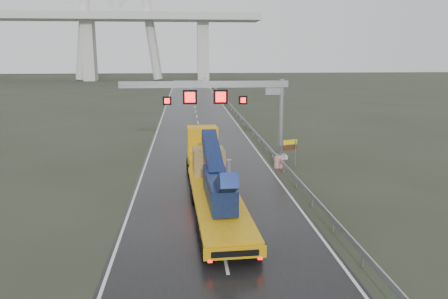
{
  "coord_description": "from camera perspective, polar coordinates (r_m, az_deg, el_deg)",
  "views": [
    {
      "loc": [
        -1.72,
        -20.51,
        9.43
      ],
      "look_at": [
        0.79,
        7.67,
        3.2
      ],
      "focal_mm": 35.0,
      "sensor_mm": 36.0,
      "label": 1
    }
  ],
  "objects": [
    {
      "name": "sign_gantry",
      "position": [
        38.88,
        0.59,
        6.78
      ],
      "size": [
        14.9,
        1.2,
        7.42
      ],
      "color": "silver",
      "rests_on": "ground"
    },
    {
      "name": "heavy_haul_truck",
      "position": [
        29.58,
        -1.78,
        -2.76
      ],
      "size": [
        3.46,
        18.66,
        4.36
      ],
      "rotation": [
        0.0,
        0.0,
        0.04
      ],
      "color": "orange",
      "rests_on": "ground"
    },
    {
      "name": "exit_sign_pair",
      "position": [
        37.53,
        8.62,
        0.28
      ],
      "size": [
        1.3,
        0.51,
        2.33
      ],
      "rotation": [
        0.0,
        0.0,
        0.34
      ],
      "color": "gray",
      "rests_on": "ground"
    },
    {
      "name": "guardrail",
      "position": [
        51.85,
        3.66,
        2.7
      ],
      "size": [
        0.2,
        140.0,
        1.4
      ],
      "primitive_type": null,
      "color": "#94979C",
      "rests_on": "ground"
    },
    {
      "name": "striped_barrier",
      "position": [
        36.93,
        7.13,
        -1.66
      ],
      "size": [
        0.63,
        0.38,
        1.01
      ],
      "primitive_type": "cube",
      "rotation": [
        0.0,
        0.0,
        0.1
      ],
      "color": "red",
      "rests_on": "ground"
    },
    {
      "name": "ground",
      "position": [
        22.64,
        -0.28,
        -12.2
      ],
      "size": [
        400.0,
        400.0,
        0.0
      ],
      "primitive_type": "plane",
      "color": "#292F20",
      "rests_on": "ground"
    },
    {
      "name": "road",
      "position": [
        61.26,
        -3.42,
        3.55
      ],
      "size": [
        11.0,
        200.0,
        0.02
      ],
      "primitive_type": "cube",
      "color": "black",
      "rests_on": "ground"
    }
  ]
}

